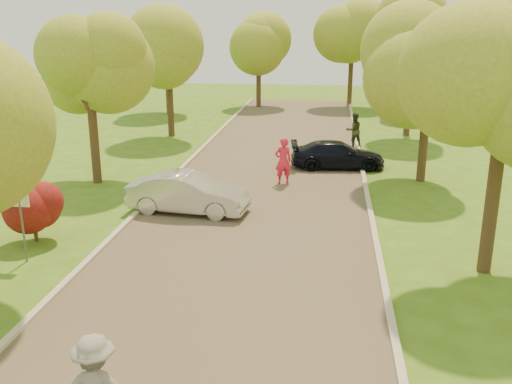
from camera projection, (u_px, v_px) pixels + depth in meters
The scene contains 18 objects.
ground at pixel (196, 356), 11.53m from camera, with size 100.00×100.00×0.00m, color #3E6016.
road at pixel (250, 222), 19.12m from camera, with size 8.00×60.00×0.01m, color #4C4438.
curb_left at pixel (134, 215), 19.61m from camera, with size 0.18×60.00×0.12m, color #B2AD9E.
curb_right at pixel (373, 226), 18.60m from camera, with size 0.18×60.00×0.12m, color #B2AD9E.
street_sign at pixel (20, 209), 15.59m from camera, with size 0.55×0.06×2.17m.
red_shrub at pixel (33, 207), 17.21m from camera, with size 1.70×1.70×1.95m.
tree_l_midb at pixel (93, 71), 22.42m from camera, with size 4.30×4.20×6.62m.
tree_l_far at pixel (171, 39), 31.60m from camera, with size 4.92×4.80×7.79m.
tree_r_midb at pixel (436, 63), 22.58m from camera, with size 4.51×4.40×7.01m.
tree_r_far at pixel (418, 32), 31.71m from camera, with size 5.33×5.20×8.34m.
tree_bg_a at pixel (169, 37), 39.53m from camera, with size 5.12×5.00×7.72m.
tree_bg_b at pixel (416, 34), 39.26m from camera, with size 5.12×5.00×7.95m.
tree_bg_c at pixel (261, 40), 42.67m from camera, with size 4.92×4.80×7.33m.
tree_bg_d at pixel (355, 36), 43.61m from camera, with size 5.12×5.00×7.72m.
silver_sedan at pixel (188, 193), 19.93m from camera, with size 1.47×4.22×1.39m, color #B8B8BD.
dark_sedan at pixel (337, 155), 25.93m from camera, with size 1.72×4.23×1.23m, color black.
person_striped at pixel (283, 161), 23.31m from camera, with size 0.71×0.46×1.94m, color #DB2042.
person_olive at pixel (354, 130), 30.03m from camera, with size 0.89×0.69×1.82m, color #2B341F.
Camera 1 is at (2.51, -9.82, 6.55)m, focal length 40.00 mm.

